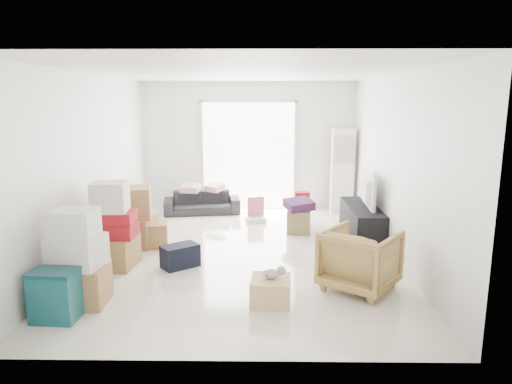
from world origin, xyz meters
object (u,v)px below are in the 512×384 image
at_px(ac_tower, 342,171).
at_px(armchair, 360,256).
at_px(tv_console, 362,222).
at_px(kids_table, 302,201).
at_px(sofa, 202,199).
at_px(wood_crate, 271,291).
at_px(television, 363,202).
at_px(ottoman, 299,221).
at_px(storage_bins, 55,295).

bearing_deg(ac_tower, armchair, -96.33).
relative_size(tv_console, kids_table, 2.70).
relative_size(ac_tower, sofa, 1.13).
bearing_deg(sofa, wood_crate, -81.35).
height_order(tv_console, television, television).
xyz_separation_m(tv_console, armchair, (-0.49, -2.21, 0.15)).
xyz_separation_m(ac_tower, wood_crate, (-1.55, -4.44, -0.72)).
height_order(tv_console, wood_crate, tv_console).
xyz_separation_m(ac_tower, television, (0.05, -1.79, -0.27)).
xyz_separation_m(television, ottoman, (-1.06, 0.24, -0.40)).
bearing_deg(sofa, ac_tower, -5.93).
relative_size(tv_console, television, 1.66).
bearing_deg(storage_bins, tv_console, 38.44).
bearing_deg(sofa, tv_console, -37.89).
distance_m(sofa, wood_crate, 4.50).
bearing_deg(tv_console, sofa, 151.00).
distance_m(sofa, storage_bins, 4.83).
bearing_deg(ottoman, armchair, -77.02).
bearing_deg(television, sofa, 64.13).
xyz_separation_m(sofa, armchair, (2.47, -3.85, 0.12)).
height_order(sofa, wood_crate, sofa).
relative_size(television, armchair, 1.17).
relative_size(storage_bins, kids_table, 0.93).
height_order(television, ottoman, television).
bearing_deg(ottoman, storage_bins, -130.39).
xyz_separation_m(ac_tower, storage_bins, (-3.85, -4.89, -0.59)).
relative_size(television, sofa, 0.63).
height_order(tv_console, storage_bins, storage_bins).
height_order(ottoman, kids_table, kids_table).
bearing_deg(sofa, television, -37.89).
height_order(sofa, ottoman, sofa).
bearing_deg(wood_crate, sofa, 107.53).
relative_size(television, ottoman, 2.40).
bearing_deg(kids_table, sofa, 160.95).
height_order(television, kids_table, television).
height_order(tv_console, sofa, sofa).
distance_m(armchair, storage_bins, 3.52).
relative_size(television, storage_bins, 1.75).
bearing_deg(tv_console, storage_bins, -141.56).
bearing_deg(tv_console, ac_tower, 91.60).
xyz_separation_m(sofa, storage_bins, (-0.94, -4.74, -0.02)).
bearing_deg(wood_crate, ottoman, 79.34).
height_order(ac_tower, television, ac_tower).
distance_m(armchair, kids_table, 3.19).
distance_m(ac_tower, kids_table, 1.31).
distance_m(ottoman, wood_crate, 2.94).
bearing_deg(wood_crate, tv_console, 58.80).
bearing_deg(storage_bins, ottoman, 49.61).
relative_size(tv_console, wood_crate, 3.59).
bearing_deg(television, ottoman, 80.19).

